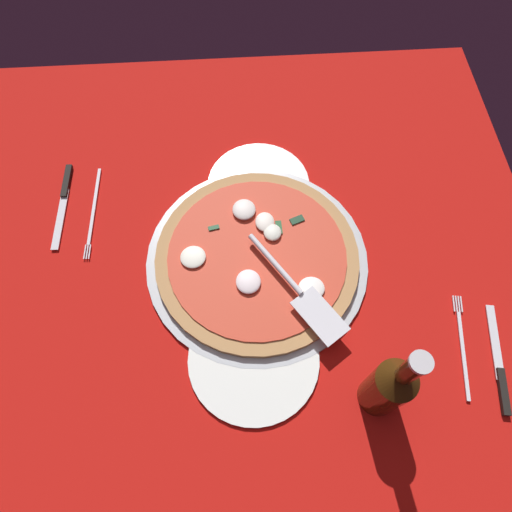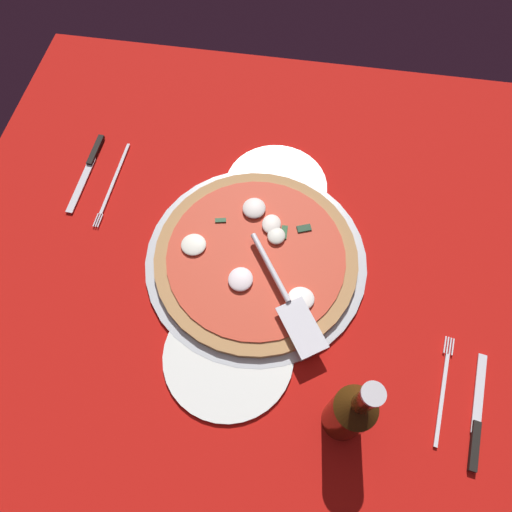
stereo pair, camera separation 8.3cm
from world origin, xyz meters
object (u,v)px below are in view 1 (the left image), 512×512
at_px(dinner_plate_right, 253,359).
at_px(place_setting_far, 479,358).
at_px(pizza_server, 296,289).
at_px(place_setting_near, 77,206).
at_px(pizza, 256,256).
at_px(beer_bottle, 389,386).
at_px(dinner_plate_left, 258,184).

relative_size(dinner_plate_right, place_setting_far, 1.01).
relative_size(dinner_plate_right, pizza_server, 1.01).
bearing_deg(place_setting_far, pizza_server, 75.84).
bearing_deg(pizza_server, place_setting_near, -152.32).
bearing_deg(pizza, pizza_server, 38.62).
xyz_separation_m(place_setting_near, beer_bottle, (0.40, 0.52, 0.08)).
distance_m(dinner_plate_right, place_setting_near, 0.46).
distance_m(pizza, beer_bottle, 0.32).
bearing_deg(place_setting_far, dinner_plate_right, 95.63).
distance_m(dinner_plate_right, pizza, 0.19).
height_order(dinner_plate_left, pizza_server, pizza_server).
distance_m(pizza_server, place_setting_near, 0.47).
bearing_deg(place_setting_far, pizza, 69.18).
xyz_separation_m(pizza_server, beer_bottle, (0.18, 0.11, 0.05)).
height_order(dinner_plate_right, pizza, pizza).
distance_m(pizza_server, place_setting_far, 0.33).
bearing_deg(beer_bottle, dinner_plate_left, -159.40).
relative_size(dinner_plate_left, place_setting_near, 0.94).
bearing_deg(pizza, place_setting_near, -112.32).
bearing_deg(pizza_server, beer_bottle, -1.78).
relative_size(pizza_server, place_setting_near, 0.99).
xyz_separation_m(dinner_plate_right, place_setting_far, (0.02, 0.38, -0.00)).
bearing_deg(place_setting_near, pizza, 69.37).
bearing_deg(dinner_plate_right, beer_bottle, 69.18).
distance_m(dinner_plate_right, place_setting_far, 0.38).
relative_size(dinner_plate_left, pizza_server, 0.95).
bearing_deg(dinner_plate_left, place_setting_near, -85.52).
height_order(place_setting_near, place_setting_far, same).
bearing_deg(beer_bottle, place_setting_near, -127.56).
xyz_separation_m(pizza, place_setting_far, (0.21, 0.36, -0.01)).
xyz_separation_m(pizza, pizza_server, (0.08, 0.06, 0.02)).
xyz_separation_m(pizza_server, place_setting_near, (-0.22, -0.41, -0.04)).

